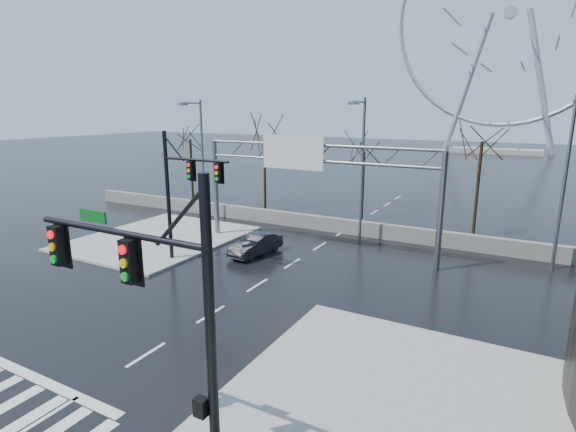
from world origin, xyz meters
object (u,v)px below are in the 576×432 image
Objects in this scene: signal_mast_far at (181,185)px; signal_mast_near at (162,304)px; car at (256,245)px; sign_gantry at (309,173)px; ferris_wheel at (509,22)px.

signal_mast_near is at bearing -49.74° from signal_mast_far.
signal_mast_near is 1.96× the size of car.
signal_mast_far is 0.49× the size of sign_gantry.
ferris_wheel is (10.87, 86.04, 21.30)m from signal_mast_far.
signal_mast_far is 8.14m from sign_gantry.
sign_gantry is 82.91m from ferris_wheel.
ferris_wheel reaches higher than car.
signal_mast_far is at bearing 130.26° from signal_mast_near.
sign_gantry is at bearing 52.68° from car.
signal_mast_far is (-11.01, 13.00, -0.04)m from signal_mast_near.
signal_mast_near is 101.29m from ferris_wheel.
ferris_wheel reaches higher than signal_mast_near.
signal_mast_near is at bearing -89.92° from ferris_wheel.
signal_mast_near is 0.16× the size of ferris_wheel.
car is at bearing -134.80° from sign_gantry.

